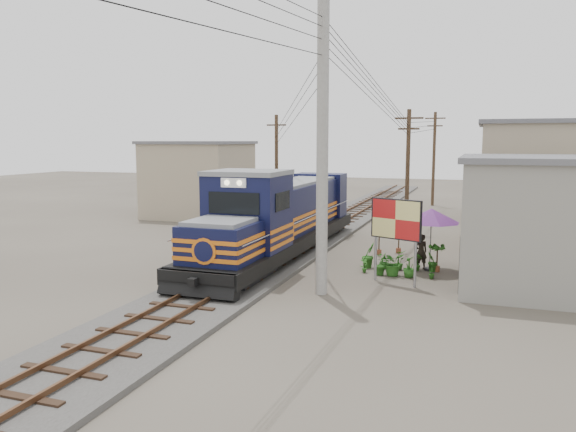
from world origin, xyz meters
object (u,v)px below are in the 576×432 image
at_px(market_umbrella, 431,216).
at_px(locomotive, 280,219).
at_px(vendor, 421,252).
at_px(billboard, 396,222).

bearing_deg(market_umbrella, locomotive, 174.77).
distance_m(market_umbrella, vendor, 1.55).
bearing_deg(locomotive, billboard, -29.91).
relative_size(locomotive, billboard, 5.08).
height_order(market_umbrella, vendor, market_umbrella).
bearing_deg(vendor, locomotive, -33.21).
distance_m(billboard, vendor, 3.24).
xyz_separation_m(locomotive, billboard, (5.68, -3.27, 0.58)).
relative_size(billboard, vendor, 2.16).
xyz_separation_m(locomotive, vendor, (6.33, -0.51, -1.00)).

